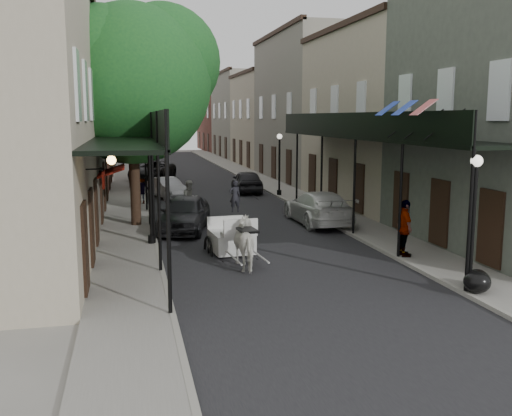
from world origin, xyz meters
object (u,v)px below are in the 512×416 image
lamppost_right_near (473,221)px  lamppost_right_far (279,163)px  pedestrian_sidewalk_left (141,189)px  car_left_near (185,214)px  pedestrian_sidewalk_right (405,228)px  carriage (229,222)px  tree_near (141,78)px  lamppost_left (150,192)px  tree_far (135,102)px  car_left_mid (167,188)px  pedestrian_walking (190,199)px  car_left_far (152,170)px  car_right_far (247,181)px  horse (248,243)px  car_right_near (318,207)px

lamppost_right_near → lamppost_right_far: same height
pedestrian_sidewalk_left → car_left_near: bearing=89.8°
pedestrian_sidewalk_right → pedestrian_sidewalk_left: bearing=37.9°
carriage → pedestrian_sidewalk_right: bearing=-29.8°
tree_near → lamppost_left: bearing=-88.7°
pedestrian_sidewalk_right → tree_far: bearing=28.2°
lamppost_right_far → pedestrian_sidewalk_left: (-8.30, -1.79, -1.12)m
pedestrian_sidewalk_right → car_left_mid: 18.25m
lamppost_right_far → pedestrian_walking: bearing=-134.6°
lamppost_right_near → car_left_near: size_ratio=0.82×
pedestrian_sidewalk_right → car_left_far: 28.46m
tree_far → car_left_near: size_ratio=1.91×
lamppost_left → carriage: 3.19m
tree_far → car_left_far: tree_far is taller
lamppost_right_near → car_right_far: lamppost_right_near is taller
carriage → car_left_near: bearing=102.4°
horse → car_left_far: (-1.84, 27.39, -0.06)m
lamppost_right_far → horse: lamppost_right_far is taller
lamppost_left → pedestrian_sidewalk_right: 9.26m
tree_near → lamppost_right_far: bearing=43.3°
pedestrian_walking → car_left_far: size_ratio=0.34×
lamppost_left → car_left_mid: lamppost_left is taller
tree_far → carriage: tree_far is taller
lamppost_right_far → car_left_far: size_ratio=0.69×
car_left_near → car_left_far: bearing=106.7°
pedestrian_sidewalk_right → car_left_near: (-6.80, 6.57, -0.32)m
lamppost_left → car_left_near: bearing=59.7°
pedestrian_sidewalk_right → car_right_far: 18.55m
car_left_near → car_right_near: 6.12m
lamppost_right_near → pedestrian_walking: bearing=113.8°
pedestrian_walking → pedestrian_sidewalk_right: bearing=-78.6°
pedestrian_walking → car_left_near: (-0.60, -3.25, -0.14)m
pedestrian_sidewalk_left → pedestrian_sidewalk_right: bearing=108.6°
tree_far → pedestrian_sidewalk_right: (8.45, -22.18, -4.74)m
car_left_near → car_left_mid: size_ratio=1.21×
horse → carriage: carriage is taller
lamppost_right_near → car_left_far: 32.35m
lamppost_left → tree_near: bearing=91.3°
car_left_far → tree_near: bearing=-71.8°
lamppost_right_far → lamppost_right_near: bearing=-90.0°
lamppost_right_near → car_left_near: lamppost_right_near is taller
tree_far → carriage: size_ratio=3.19×
lamppost_right_near → car_left_far: size_ratio=0.69×
pedestrian_sidewalk_left → car_left_near: pedestrian_sidewalk_left is taller
lamppost_left → pedestrian_sidewalk_left: (-0.10, 10.21, -1.12)m
pedestrian_walking → pedestrian_sidewalk_right: pedestrian_sidewalk_right is taller
pedestrian_walking → pedestrian_sidewalk_right: size_ratio=0.94×
pedestrian_sidewalk_left → car_left_mid: pedestrian_sidewalk_left is taller
tree_near → car_left_near: (1.60, -1.61, -5.72)m
lamppost_left → horse: lamppost_left is taller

